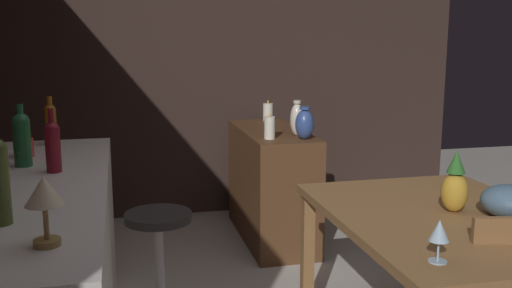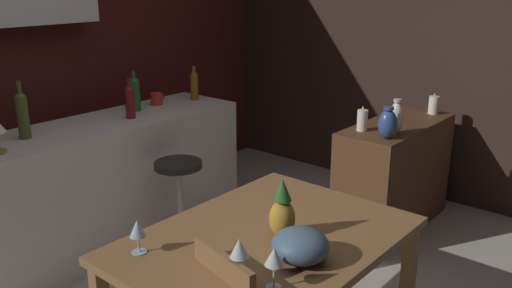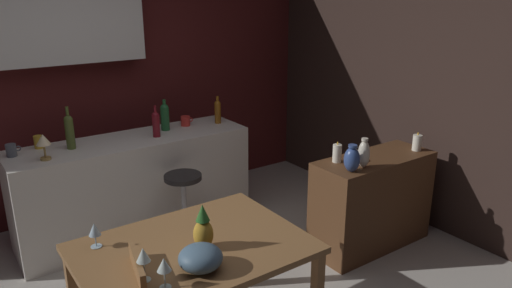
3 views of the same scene
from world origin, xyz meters
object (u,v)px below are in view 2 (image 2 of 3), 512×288
(cup_red, at_px, (157,99))
(vase_ceramic_ivory, at_px, (396,117))
(fruit_bowl, at_px, (300,245))
(wine_bottle_olive, at_px, (22,114))
(bar_stool, at_px, (180,205))
(wine_glass_right, at_px, (239,249))
(pineapple_centerpiece, at_px, (282,212))
(pillar_candle_short, at_px, (362,120))
(dining_table, at_px, (266,252))
(wine_glass_center, at_px, (138,229))
(vase_ceramic_blue, at_px, (388,124))
(wine_bottle_ruby, at_px, (130,100))
(wine_bottle_amber, at_px, (194,84))
(wine_bottle_green, at_px, (135,92))
(sideboard_cabinet, at_px, (394,175))
(pillar_candle_tall, at_px, (434,105))
(wine_glass_left, at_px, (274,258))

(cup_red, xyz_separation_m, vase_ceramic_ivory, (0.71, -1.65, -0.01))
(fruit_bowl, relative_size, wine_bottle_olive, 0.67)
(bar_stool, distance_m, wine_glass_right, 1.72)
(pineapple_centerpiece, height_order, pillar_candle_short, pineapple_centerpiece)
(dining_table, relative_size, wine_glass_center, 8.64)
(vase_ceramic_blue, bearing_deg, wine_glass_center, 175.71)
(vase_ceramic_ivory, bearing_deg, wine_bottle_ruby, 126.62)
(wine_bottle_amber, height_order, wine_bottle_olive, wine_bottle_olive)
(wine_glass_right, xyz_separation_m, cup_red, (1.27, 2.00, 0.06))
(wine_bottle_green, distance_m, vase_ceramic_blue, 1.82)
(bar_stool, bearing_deg, sideboard_cabinet, -34.22)
(bar_stool, relative_size, vase_ceramic_blue, 3.08)
(pineapple_centerpiece, bearing_deg, wine_bottle_olive, 97.65)
(wine_bottle_olive, relative_size, vase_ceramic_ivory, 1.48)
(bar_stool, relative_size, cup_red, 5.38)
(wine_glass_center, bearing_deg, dining_table, -34.17)
(bar_stool, distance_m, vase_ceramic_ivory, 1.59)
(pillar_candle_short, relative_size, vase_ceramic_blue, 0.80)
(pineapple_centerpiece, relative_size, vase_ceramic_ivory, 1.13)
(dining_table, height_order, fruit_bowl, fruit_bowl)
(wine_bottle_amber, distance_m, wine_bottle_ruby, 0.69)
(dining_table, distance_m, sideboard_cabinet, 1.92)
(wine_bottle_ruby, bearing_deg, pillar_candle_tall, -38.88)
(vase_ceramic_blue, bearing_deg, wine_bottle_olive, 136.72)
(pineapple_centerpiece, height_order, wine_bottle_amber, wine_bottle_amber)
(dining_table, distance_m, wine_bottle_olive, 1.80)
(wine_bottle_olive, relative_size, pillar_candle_tall, 2.16)
(sideboard_cabinet, xyz_separation_m, wine_bottle_ruby, (-1.36, 1.37, 0.62))
(pineapple_centerpiece, height_order, fruit_bowl, pineapple_centerpiece)
(dining_table, bearing_deg, wine_glass_left, -137.09)
(wine_bottle_ruby, bearing_deg, wine_glass_left, -113.14)
(wine_glass_right, bearing_deg, wine_glass_center, 101.70)
(cup_red, xyz_separation_m, pillar_candle_tall, (1.42, -1.63, -0.06))
(bar_stool, height_order, pineapple_centerpiece, pineapple_centerpiece)
(bar_stool, distance_m, pineapple_centerpiece, 1.44)
(pillar_candle_short, xyz_separation_m, vase_ceramic_blue, (-0.06, -0.22, 0.03))
(vase_ceramic_blue, bearing_deg, pillar_candle_tall, 2.23)
(fruit_bowl, height_order, vase_ceramic_blue, vase_ceramic_blue)
(bar_stool, relative_size, wine_bottle_olive, 1.87)
(wine_glass_left, xyz_separation_m, wine_bottle_olive, (0.11, 2.03, 0.19))
(cup_red, distance_m, vase_ceramic_blue, 1.76)
(wine_bottle_amber, bearing_deg, pillar_candle_tall, -54.01)
(pillar_candle_short, bearing_deg, wine_glass_right, -163.65)
(wine_glass_left, bearing_deg, bar_stool, 60.35)
(wine_bottle_green, height_order, pillar_candle_tall, wine_bottle_green)
(pillar_candle_short, bearing_deg, wine_bottle_olive, 142.05)
(bar_stool, bearing_deg, wine_glass_right, -123.48)
(bar_stool, bearing_deg, wine_glass_left, -119.65)
(cup_red, distance_m, vase_ceramic_ivory, 1.80)
(vase_ceramic_blue, bearing_deg, pillar_candle_short, 74.33)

